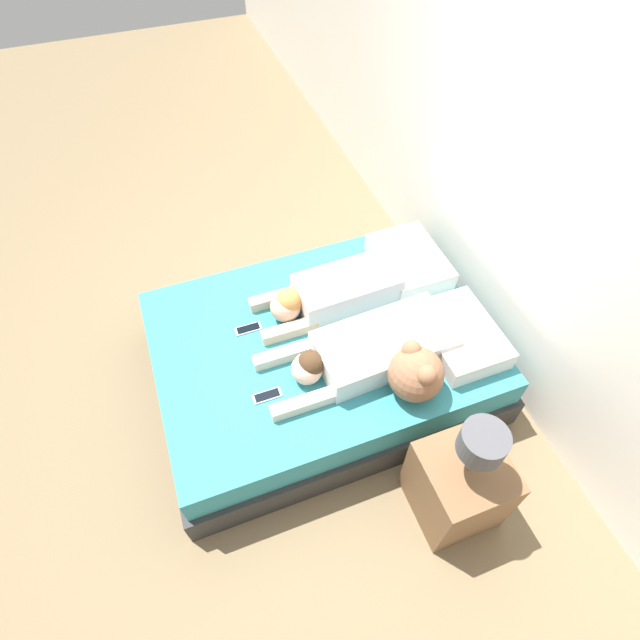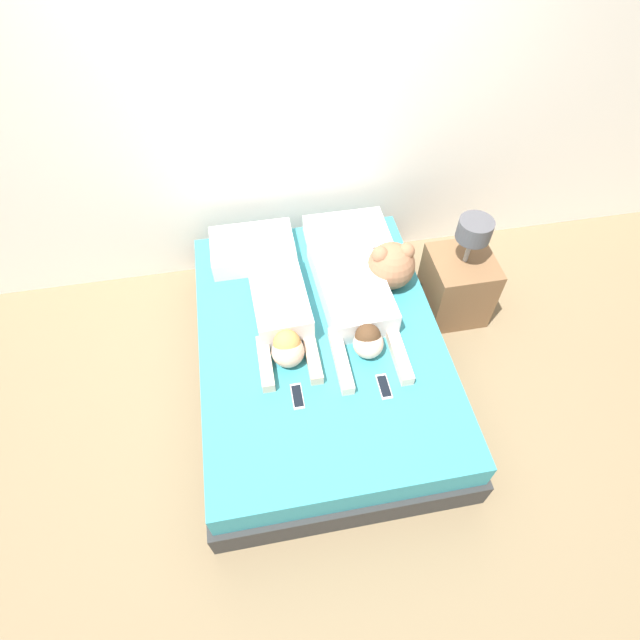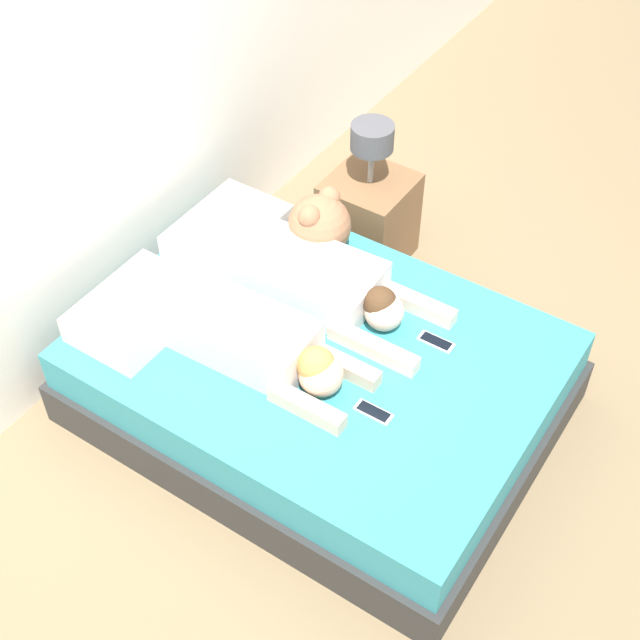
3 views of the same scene
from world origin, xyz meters
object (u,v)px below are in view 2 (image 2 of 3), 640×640
object	(u,v)px
bed	(320,356)
pillow_head_left	(253,249)
cell_phone_right	(384,387)
person_right	(354,296)
pillow_head_right	(347,237)
cell_phone_left	(297,396)
nightstand	(458,283)
plush_toy	(391,265)
person_left	(281,311)

from	to	relation	value
bed	pillow_head_left	xyz separation A→B (m)	(-0.32, 0.74, 0.28)
cell_phone_right	person_right	bearing A→B (deg)	93.45
pillow_head_left	cell_phone_right	size ratio (longest dim) A/B	3.47
pillow_head_right	cell_phone_right	distance (m)	1.16
bed	person_right	size ratio (longest dim) A/B	1.79
cell_phone_left	cell_phone_right	distance (m)	0.48
person_right	nightstand	xyz separation A→B (m)	(0.79, 0.18, -0.23)
pillow_head_right	bed	bearing A→B (deg)	-113.44
pillow_head_left	plush_toy	world-z (taller)	plush_toy
pillow_head_left	plush_toy	distance (m)	0.93
nightstand	plush_toy	bearing A→B (deg)	-176.47
pillow_head_left	person_left	world-z (taller)	person_left
cell_phone_left	plush_toy	bearing A→B (deg)	45.73
pillow_head_right	cell_phone_right	xyz separation A→B (m)	(-0.04, -1.16, -0.06)
person_left	cell_phone_left	world-z (taller)	person_left
pillow_head_right	plush_toy	bearing A→B (deg)	-64.08
cell_phone_left	bed	bearing A→B (deg)	63.15
plush_toy	person_left	bearing A→B (deg)	-165.05
cell_phone_left	cell_phone_right	size ratio (longest dim) A/B	1.00
cell_phone_left	nightstand	world-z (taller)	nightstand
pillow_head_left	cell_phone_left	bearing A→B (deg)	-83.60
bed	cell_phone_right	size ratio (longest dim) A/B	12.65
plush_toy	nightstand	world-z (taller)	nightstand
pillow_head_right	plush_toy	xyz separation A→B (m)	(0.19, -0.40, 0.09)
pillow_head_right	pillow_head_left	bearing A→B (deg)	180.00
person_left	nightstand	xyz separation A→B (m)	(1.24, 0.23, -0.24)
cell_phone_left	nightstand	bearing A→B (deg)	31.83
plush_toy	pillow_head_left	bearing A→B (deg)	154.54
person_left	cell_phone_right	distance (m)	0.75
pillow_head_left	cell_phone_left	xyz separation A→B (m)	(0.13, -1.13, -0.06)
pillow_head_left	plush_toy	size ratio (longest dim) A/B	1.74
nightstand	pillow_head_right	bearing A→B (deg)	152.63
person_left	pillow_head_left	bearing A→B (deg)	100.86
pillow_head_left	person_left	xyz separation A→B (m)	(0.11, -0.59, 0.03)
pillow_head_right	plush_toy	size ratio (longest dim) A/B	1.74
person_right	cell_phone_left	bearing A→B (deg)	-127.15
person_left	cell_phone_left	bearing A→B (deg)	-88.62
pillow_head_right	cell_phone_left	world-z (taller)	pillow_head_right
bed	cell_phone_left	world-z (taller)	cell_phone_left
cell_phone_right	nightstand	size ratio (longest dim) A/B	0.19
bed	cell_phone_left	distance (m)	0.49
pillow_head_left	person_right	bearing A→B (deg)	-43.67
person_left	plush_toy	world-z (taller)	plush_toy
person_left	person_right	world-z (taller)	person_left
bed	pillow_head_right	world-z (taller)	pillow_head_right
person_left	cell_phone_left	size ratio (longest dim) A/B	5.72
person_right	cell_phone_left	size ratio (longest dim) A/B	7.05
pillow_head_left	nightstand	distance (m)	1.42
person_left	person_right	bearing A→B (deg)	6.08
pillow_head_right	plush_toy	world-z (taller)	plush_toy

